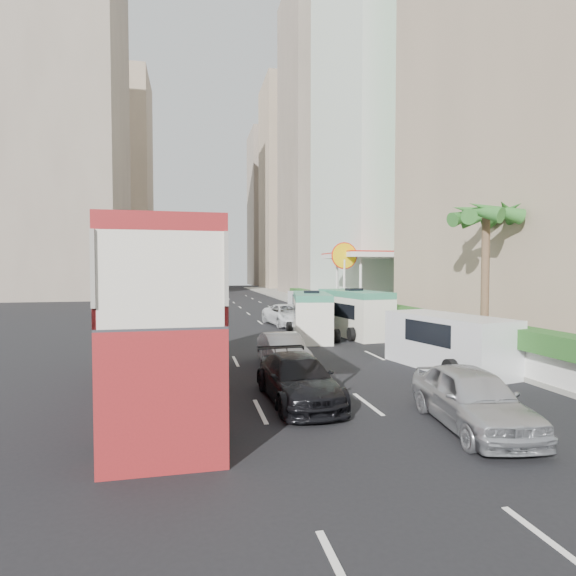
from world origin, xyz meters
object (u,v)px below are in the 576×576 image
object	(u,v)px
car_silver_lane_b	(472,428)
car_black	(298,401)
car_silver_lane_a	(283,367)
shell_station	(369,284)
palm_tree	(485,282)
double_decker_bus	(173,316)
panel_van_near	(448,342)
panel_van_far	(310,305)
minibus_far	(354,313)
minibus_near	(311,315)
van_asset	(288,325)

from	to	relation	value
car_silver_lane_b	car_black	world-z (taller)	car_silver_lane_b
car_silver_lane_a	shell_station	world-z (taller)	shell_station
car_silver_lane_a	shell_station	distance (m)	22.94
palm_tree	double_decker_bus	bearing A→B (deg)	-163.84
shell_station	panel_van_near	bearing A→B (deg)	-104.41
car_silver_lane_a	panel_van_far	world-z (taller)	panel_van_far
minibus_far	shell_station	distance (m)	13.23
palm_tree	car_silver_lane_b	bearing A→B (deg)	-127.33
palm_tree	minibus_far	bearing A→B (deg)	116.90
car_black	panel_van_near	xyz separation A→B (m)	(6.89, 3.05, 1.08)
car_silver_lane_b	minibus_far	bearing A→B (deg)	87.71
minibus_near	shell_station	bearing A→B (deg)	66.34
shell_station	double_decker_bus	bearing A→B (deg)	-124.82
van_asset	panel_van_near	xyz separation A→B (m)	(3.28, -15.14, 1.08)
car_silver_lane_a	minibus_near	bearing A→B (deg)	63.94
panel_van_near	palm_tree	bearing A→B (deg)	23.22
car_silver_lane_b	palm_tree	bearing A→B (deg)	60.38
car_black	van_asset	xyz separation A→B (m)	(3.61, 18.18, 0.00)
minibus_far	panel_van_near	size ratio (longest dim) A/B	1.13
minibus_far	double_decker_bus	bearing A→B (deg)	-139.14
car_silver_lane_a	double_decker_bus	bearing A→B (deg)	-142.30
palm_tree	shell_station	bearing A→B (deg)	83.40
van_asset	minibus_near	bearing A→B (deg)	-96.06
van_asset	minibus_near	size ratio (longest dim) A/B	0.91
minibus_near	minibus_far	distance (m)	2.79
minibus_near	shell_station	xyz separation A→B (m)	(8.63, 12.17, 1.44)
van_asset	panel_van_far	world-z (taller)	panel_van_far
double_decker_bus	van_asset	distance (m)	18.56
car_black	panel_van_far	size ratio (longest dim) A/B	0.89
double_decker_bus	minibus_near	bearing A→B (deg)	55.76
palm_tree	shell_station	world-z (taller)	palm_tree
double_decker_bus	car_silver_lane_b	xyz separation A→B (m)	(7.38, -4.42, -2.53)
minibus_far	panel_van_far	bearing A→B (deg)	82.68
double_decker_bus	van_asset	world-z (taller)	double_decker_bus
car_silver_lane_b	car_black	xyz separation A→B (m)	(-3.72, 3.13, 0.00)
double_decker_bus	palm_tree	distance (m)	14.39
panel_van_far	shell_station	world-z (taller)	shell_station
car_silver_lane_a	panel_van_near	xyz separation A→B (m)	(6.36, -1.78, 1.08)
car_black	car_silver_lane_b	bearing A→B (deg)	-42.33
car_silver_lane_b	panel_van_near	xyz separation A→B (m)	(3.17, 6.17, 1.08)
car_silver_lane_b	shell_station	xyz separation A→B (m)	(8.62, 27.42, 2.75)
car_silver_lane_b	panel_van_near	size ratio (longest dim) A/B	0.83
double_decker_bus	palm_tree	bearing A→B (deg)	16.16
car_silver_lane_b	van_asset	xyz separation A→B (m)	(-0.11, 21.31, 0.00)
car_silver_lane_b	van_asset	world-z (taller)	car_silver_lane_b
car_silver_lane_a	panel_van_far	xyz separation A→B (m)	(5.99, 18.19, 1.05)
car_black	shell_station	distance (m)	27.39
double_decker_bus	minibus_far	size ratio (longest dim) A/B	1.80
van_asset	panel_van_near	bearing A→B (deg)	-84.88
minibus_near	panel_van_near	bearing A→B (deg)	-59.10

